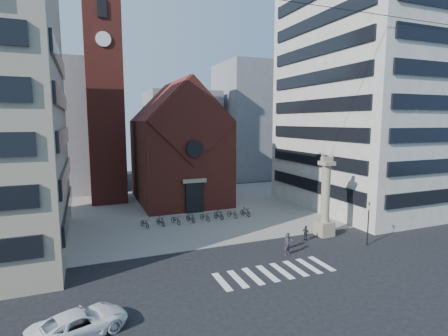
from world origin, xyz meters
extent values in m
plane|color=black|center=(0.00, 0.00, 0.00)|extent=(120.00, 120.00, 0.00)
cube|color=gray|center=(0.00, 19.00, 0.03)|extent=(46.00, 30.00, 0.05)
cube|color=maroon|center=(0.00, 25.00, 6.00)|extent=(12.00, 16.00, 12.00)
cube|color=maroon|center=(0.00, 25.40, 12.00)|extent=(12.00, 15.40, 12.00)
cube|color=maroon|center=(0.00, 17.05, 12.00)|extent=(11.76, 0.50, 11.76)
cylinder|color=black|center=(0.00, 16.60, 8.50)|extent=(2.20, 0.30, 2.20)
cube|color=black|center=(0.00, 16.85, 2.00)|extent=(2.40, 0.30, 4.00)
cube|color=tan|center=(0.00, 16.80, 4.30)|extent=(3.20, 0.40, 0.50)
cube|color=maroon|center=(-10.00, 28.00, 15.00)|extent=(5.00, 5.00, 30.00)
cylinder|color=white|center=(-10.00, 25.40, 23.00)|extent=(2.00, 0.20, 2.00)
cube|color=black|center=(-10.00, 25.40, 27.00)|extent=(1.20, 0.20, 2.40)
cube|color=beige|center=(24.00, 12.00, 16.00)|extent=(18.00, 22.00, 32.00)
cube|color=gray|center=(-20.00, 40.00, 11.00)|extent=(16.00, 14.00, 22.00)
cube|color=gray|center=(6.00, 45.00, 9.00)|extent=(14.00, 12.00, 18.00)
cube|color=gray|center=(22.00, 42.00, 12.00)|extent=(16.00, 14.00, 24.00)
cube|color=tan|center=(10.00, 3.00, 0.75)|extent=(1.60, 1.60, 1.50)
cylinder|color=tan|center=(10.00, 3.00, 4.50)|extent=(0.90, 0.90, 6.00)
cube|color=tan|center=(10.00, 3.00, 7.70)|extent=(1.30, 1.30, 0.40)
cube|color=tan|center=(10.00, 3.00, 8.10)|extent=(1.20, 0.50, 0.55)
sphere|color=tan|center=(10.55, 3.00, 8.35)|extent=(0.56, 0.56, 0.56)
cube|color=tan|center=(9.50, 3.00, 8.50)|extent=(0.25, 0.15, 0.35)
cylinder|color=black|center=(12.00, -1.00, 1.75)|extent=(0.12, 0.12, 3.50)
imported|color=black|center=(12.00, -1.00, 3.90)|extent=(0.13, 0.16, 0.80)
imported|color=white|center=(-13.86, -6.22, 0.74)|extent=(5.87, 4.20, 1.49)
imported|color=#362D3F|center=(3.47, -0.20, 0.97)|extent=(0.76, 0.55, 1.94)
imported|color=#4B413C|center=(4.33, 0.98, 0.78)|extent=(0.93, 0.84, 1.57)
imported|color=black|center=(7.26, 2.39, 0.76)|extent=(0.65, 0.96, 1.52)
imported|color=black|center=(-7.18, 12.77, 0.55)|extent=(1.25, 2.03, 1.01)
imported|color=black|center=(-5.38, 12.77, 0.61)|extent=(1.10, 1.93, 1.12)
imported|color=black|center=(-3.58, 12.77, 0.55)|extent=(1.25, 2.03, 1.01)
imported|color=black|center=(-1.78, 12.77, 0.61)|extent=(1.10, 1.93, 1.12)
imported|color=black|center=(0.02, 12.77, 0.55)|extent=(1.25, 2.03, 1.01)
imported|color=black|center=(1.83, 12.77, 0.61)|extent=(1.10, 1.93, 1.12)
imported|color=black|center=(3.63, 12.77, 0.55)|extent=(1.25, 2.03, 1.01)
imported|color=black|center=(5.43, 12.77, 0.61)|extent=(1.10, 1.93, 1.12)
camera|label=1|loc=(-13.14, -26.14, 11.99)|focal=28.00mm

